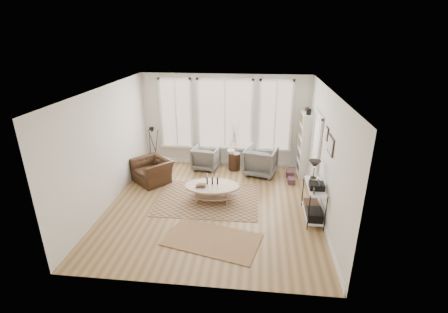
# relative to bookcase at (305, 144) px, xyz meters

# --- Properties ---
(room) EXTENTS (5.50, 5.54, 2.90)m
(room) POSITION_rel_bookcase_xyz_m (-2.42, -2.20, 0.47)
(room) COLOR #A17C4D
(room) RESTS_ON ground
(bay_window) EXTENTS (4.14, 0.12, 2.24)m
(bay_window) POSITION_rel_bookcase_xyz_m (-2.44, 0.49, 0.65)
(bay_window) COLOR tan
(bay_window) RESTS_ON ground
(door) EXTENTS (0.09, 1.06, 2.22)m
(door) POSITION_rel_bookcase_xyz_m (0.13, -1.08, 0.17)
(door) COLOR silver
(door) RESTS_ON ground
(bookcase) EXTENTS (0.31, 0.85, 2.06)m
(bookcase) POSITION_rel_bookcase_xyz_m (0.00, 0.00, 0.00)
(bookcase) COLOR white
(bookcase) RESTS_ON ground
(low_shelf) EXTENTS (0.38, 1.08, 1.30)m
(low_shelf) POSITION_rel_bookcase_xyz_m (-0.06, -2.52, -0.44)
(low_shelf) COLOR white
(low_shelf) RESTS_ON ground
(wall_art) EXTENTS (0.04, 0.88, 0.44)m
(wall_art) POSITION_rel_bookcase_xyz_m (0.14, -2.49, 0.92)
(wall_art) COLOR black
(wall_art) RESTS_ON ground
(rug_main) EXTENTS (2.62, 1.98, 0.01)m
(rug_main) POSITION_rel_bookcase_xyz_m (-2.62, -1.93, -0.95)
(rug_main) COLOR brown
(rug_main) RESTS_ON ground
(rug_runner) EXTENTS (2.16, 1.53, 0.01)m
(rug_runner) POSITION_rel_bookcase_xyz_m (-2.27, -3.65, -0.94)
(rug_runner) COLOR brown
(rug_runner) RESTS_ON ground
(coffee_table) EXTENTS (1.43, 0.96, 0.64)m
(coffee_table) POSITION_rel_bookcase_xyz_m (-2.51, -1.98, -0.61)
(coffee_table) COLOR tan
(coffee_table) RESTS_ON ground
(armchair_left) EXTENTS (0.89, 0.91, 0.72)m
(armchair_left) POSITION_rel_bookcase_xyz_m (-2.99, 0.07, -0.59)
(armchair_left) COLOR slate
(armchair_left) RESTS_ON ground
(armchair_right) EXTENTS (1.10, 1.12, 0.84)m
(armchair_right) POSITION_rel_bookcase_xyz_m (-1.28, -0.18, -0.54)
(armchair_right) COLOR slate
(armchair_right) RESTS_ON ground
(side_table) EXTENTS (0.37, 0.37, 1.53)m
(side_table) POSITION_rel_bookcase_xyz_m (-2.10, 0.08, -0.22)
(side_table) COLOR #372114
(side_table) RESTS_ON ground
(vase) EXTENTS (0.28, 0.28, 0.23)m
(vase) POSITION_rel_bookcase_xyz_m (-2.19, 0.00, -0.29)
(vase) COLOR silver
(vase) RESTS_ON side_table
(accent_chair) EXTENTS (1.36, 1.35, 0.67)m
(accent_chair) POSITION_rel_bookcase_xyz_m (-4.38, -1.02, -0.62)
(accent_chair) COLOR #372114
(accent_chair) RESTS_ON ground
(tripod_camera) EXTENTS (0.47, 0.47, 1.33)m
(tripod_camera) POSITION_rel_bookcase_xyz_m (-4.65, -0.01, -0.34)
(tripod_camera) COLOR black
(tripod_camera) RESTS_ON ground
(book_stack_near) EXTENTS (0.23, 0.29, 0.19)m
(book_stack_near) POSITION_rel_bookcase_xyz_m (-0.39, -0.26, -0.86)
(book_stack_near) COLOR maroon
(book_stack_near) RESTS_ON ground
(book_stack_far) EXTENTS (0.20, 0.25, 0.16)m
(book_stack_far) POSITION_rel_bookcase_xyz_m (-0.39, -0.74, -0.88)
(book_stack_far) COLOR maroon
(book_stack_far) RESTS_ON ground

